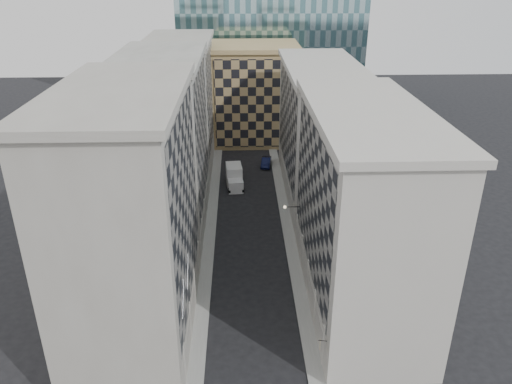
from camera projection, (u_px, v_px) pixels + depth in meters
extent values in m
cube|color=gray|center=(210.00, 229.00, 67.50)|extent=(1.50, 100.00, 0.15)
cube|color=gray|center=(288.00, 227.00, 67.83)|extent=(1.50, 100.00, 0.15)
cube|color=#9B958C|center=(132.00, 221.00, 45.29)|extent=(10.00, 22.00, 23.00)
cube|color=gray|center=(185.00, 206.00, 44.82)|extent=(0.25, 19.36, 18.00)
cube|color=#9B958C|center=(191.00, 308.00, 49.60)|extent=(0.45, 21.12, 3.20)
cube|color=#9B958C|center=(117.00, 92.00, 40.32)|extent=(10.80, 22.80, 0.70)
cylinder|color=#9B958C|center=(180.00, 364.00, 41.86)|extent=(0.90, 0.90, 4.40)
cylinder|color=#9B958C|center=(187.00, 322.00, 46.85)|extent=(0.90, 0.90, 4.40)
cylinder|color=#9B958C|center=(191.00, 287.00, 51.84)|extent=(0.90, 0.90, 4.40)
cylinder|color=#9B958C|center=(195.00, 258.00, 56.83)|extent=(0.90, 0.90, 4.40)
cube|color=gray|center=(164.00, 146.00, 65.46)|extent=(10.00, 22.00, 22.00)
cube|color=gray|center=(201.00, 134.00, 64.98)|extent=(0.25, 19.36, 17.00)
cube|color=gray|center=(204.00, 209.00, 69.56)|extent=(0.45, 21.12, 3.20)
cube|color=gray|center=(157.00, 57.00, 60.70)|extent=(10.80, 22.80, 0.70)
cylinder|color=gray|center=(199.00, 234.00, 61.82)|extent=(0.90, 0.90, 4.40)
cylinder|color=gray|center=(202.00, 214.00, 66.80)|extent=(0.90, 0.90, 4.40)
cylinder|color=gray|center=(204.00, 197.00, 71.79)|extent=(0.90, 0.90, 4.40)
cylinder|color=gray|center=(206.00, 181.00, 76.78)|extent=(0.90, 0.90, 4.40)
cube|color=#9B958C|center=(182.00, 105.00, 85.63)|extent=(10.00, 22.00, 21.00)
cube|color=gray|center=(210.00, 97.00, 85.15)|extent=(0.25, 19.36, 16.00)
cube|color=#9B958C|center=(212.00, 154.00, 89.51)|extent=(0.45, 21.12, 3.20)
cube|color=#9B958C|center=(177.00, 40.00, 81.07)|extent=(10.80, 22.80, 0.70)
cylinder|color=#9B958C|center=(208.00, 168.00, 81.77)|extent=(0.90, 0.90, 4.40)
cylinder|color=#9B958C|center=(210.00, 156.00, 86.76)|extent=(0.90, 0.90, 4.40)
cylinder|color=#9B958C|center=(211.00, 145.00, 91.75)|extent=(0.90, 0.90, 4.40)
cylinder|color=#9B958C|center=(213.00, 136.00, 96.74)|extent=(0.90, 0.90, 4.40)
cube|color=beige|center=(361.00, 212.00, 50.24)|extent=(10.00, 26.00, 20.00)
cube|color=gray|center=(313.00, 199.00, 49.46)|extent=(0.25, 22.88, 15.00)
cube|color=beige|center=(310.00, 282.00, 53.61)|extent=(0.45, 24.96, 3.20)
cube|color=beige|center=(371.00, 112.00, 45.89)|extent=(10.80, 26.80, 0.70)
cylinder|color=beige|center=(327.00, 345.00, 43.93)|extent=(0.90, 0.90, 4.40)
cylinder|color=beige|center=(318.00, 308.00, 48.65)|extent=(0.90, 0.90, 4.40)
cylinder|color=beige|center=(311.00, 278.00, 53.37)|extent=(0.90, 0.90, 4.40)
cylinder|color=beige|center=(305.00, 252.00, 58.08)|extent=(0.90, 0.90, 4.40)
cylinder|color=beige|center=(300.00, 230.00, 62.80)|extent=(0.90, 0.90, 4.40)
cube|color=beige|center=(320.00, 133.00, 74.94)|extent=(10.00, 28.00, 19.00)
cube|color=gray|center=(288.00, 124.00, 74.16)|extent=(0.25, 24.64, 14.00)
cube|color=beige|center=(287.00, 182.00, 78.11)|extent=(0.45, 26.88, 3.20)
cube|color=beige|center=(324.00, 67.00, 70.80)|extent=(10.80, 28.80, 0.70)
cube|color=tan|center=(255.00, 95.00, 98.45)|extent=(16.00, 14.00, 18.00)
cube|color=tan|center=(256.00, 104.00, 92.01)|extent=(15.20, 0.25, 16.50)
cube|color=tan|center=(255.00, 46.00, 94.51)|extent=(16.80, 14.80, 0.80)
cube|color=#2D2723|center=(244.00, 57.00, 108.99)|extent=(6.00, 6.00, 28.00)
cylinder|color=gray|center=(183.00, 299.00, 40.57)|extent=(0.10, 2.33, 2.33)
cylinder|color=gray|center=(188.00, 271.00, 44.20)|extent=(0.10, 2.33, 2.33)
cylinder|color=black|center=(292.00, 207.00, 59.81)|extent=(1.80, 0.08, 0.08)
sphere|color=#FFE5B2|center=(285.00, 207.00, 59.79)|extent=(0.36, 0.36, 0.36)
cube|color=silver|center=(236.00, 185.00, 78.42)|extent=(2.55, 2.74, 1.91)
cube|color=silver|center=(234.00, 175.00, 80.62)|extent=(2.77, 4.02, 3.29)
cylinder|color=black|center=(229.00, 191.00, 77.74)|extent=(0.40, 0.98, 0.95)
cylinder|color=black|center=(243.00, 190.00, 77.98)|extent=(0.40, 0.98, 0.95)
cylinder|color=black|center=(227.00, 179.00, 82.13)|extent=(0.40, 0.98, 0.95)
cylinder|color=black|center=(240.00, 178.00, 82.37)|extent=(0.40, 0.98, 0.95)
imported|color=#0F1437|center=(266.00, 162.00, 88.11)|extent=(2.16, 4.66, 1.48)
cylinder|color=black|center=(323.00, 341.00, 41.63)|extent=(0.73, 0.19, 0.06)
cube|color=beige|center=(320.00, 344.00, 41.78)|extent=(0.17, 0.64, 0.64)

